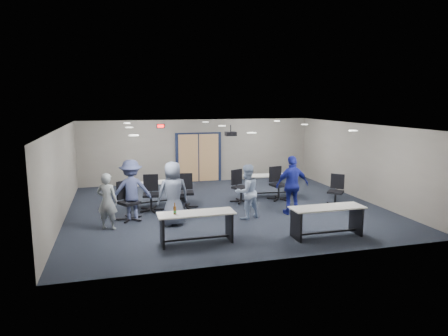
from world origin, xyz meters
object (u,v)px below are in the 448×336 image
object	(u,v)px
table_back_right	(270,181)
chair_loose_right	(336,191)
table_front_left	(196,222)
chair_loose_left	(129,201)
chair_back_a	(151,193)
person_gray	(107,201)
person_lightblue	(247,192)
chair_back_b	(186,191)
person_navy	(292,185)
person_plaid	(173,194)
person_back	(131,190)
chair_back_d	(279,184)
table_back_left	(160,189)
chair_back_c	(241,186)
table_front_right	(327,216)

from	to	relation	value
table_back_right	chair_loose_right	world-z (taller)	chair_loose_right
table_front_left	chair_loose_left	bearing A→B (deg)	122.37
chair_back_a	person_gray	distance (m)	2.05
chair_loose_left	person_lightblue	size ratio (longest dim) A/B	0.71
table_front_left	chair_back_b	size ratio (longest dim) A/B	1.70
table_back_right	chair_loose_right	size ratio (longest dim) A/B	1.87
chair_loose_left	person_lightblue	xyz separation A→B (m)	(3.40, -0.72, 0.24)
chair_back_b	chair_loose_left	size ratio (longest dim) A/B	0.97
table_front_left	person_navy	distance (m)	3.83
person_plaid	person_navy	xyz separation A→B (m)	(3.72, 0.18, 0.00)
person_back	table_front_left	bearing A→B (deg)	118.41
chair_back_d	person_navy	xyz separation A→B (m)	(-0.31, -1.77, 0.33)
table_back_left	chair_loose_left	size ratio (longest dim) A/B	1.72
table_back_left	person_back	xyz separation A→B (m)	(-0.99, -1.61, 0.37)
table_back_right	chair_back_c	bearing A→B (deg)	-148.06
person_lightblue	person_gray	bearing A→B (deg)	-19.65
chair_back_b	chair_loose_right	bearing A→B (deg)	-5.90
table_front_right	chair_back_b	bearing A→B (deg)	129.67
chair_loose_left	person_plaid	xyz separation A→B (m)	(1.19, -0.81, 0.34)
chair_back_a	chair_back_d	size ratio (longest dim) A/B	0.98
table_back_left	person_lightblue	bearing A→B (deg)	-57.02
table_back_left	person_navy	size ratio (longest dim) A/B	1.09
table_front_right	person_plaid	bearing A→B (deg)	151.80
chair_loose_left	person_lightblue	distance (m)	3.48
person_lightblue	chair_loose_left	bearing A→B (deg)	-31.55
chair_back_b	person_gray	world-z (taller)	person_gray
person_navy	person_back	bearing A→B (deg)	-9.17
table_front_right	chair_back_a	distance (m)	5.56
table_back_right	person_navy	xyz separation A→B (m)	(-0.26, -2.45, 0.38)
chair_back_d	person_back	world-z (taller)	person_back
chair_back_b	person_plaid	world-z (taller)	person_plaid
chair_back_c	chair_loose_left	distance (m)	3.99
chair_back_c	person_back	size ratio (longest dim) A/B	0.63
person_back	chair_loose_left	bearing A→B (deg)	35.30
table_front_right	chair_back_d	world-z (taller)	chair_back_d
chair_back_c	person_plaid	bearing A→B (deg)	-168.38
chair_back_a	person_lightblue	size ratio (longest dim) A/B	0.70
table_back_left	chair_loose_right	world-z (taller)	chair_loose_right
chair_back_d	person_lightblue	distance (m)	2.61
chair_back_a	chair_loose_right	world-z (taller)	chair_back_a
table_front_left	person_lightblue	distance (m)	2.52
person_plaid	chair_loose_right	bearing A→B (deg)	178.67
chair_back_b	chair_loose_right	distance (m)	4.98
chair_loose_left	table_front_left	bearing A→B (deg)	-88.54
chair_back_b	chair_back_d	distance (m)	3.39
chair_back_c	person_lightblue	world-z (taller)	person_lightblue
table_front_left	person_gray	bearing A→B (deg)	141.59
chair_back_b	chair_back_d	size ratio (longest dim) A/B	0.95
table_back_left	chair_loose_left	world-z (taller)	chair_loose_left
table_back_left	chair_back_d	bearing A→B (deg)	-18.64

